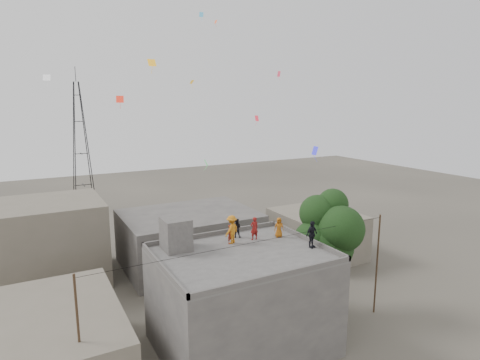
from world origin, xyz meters
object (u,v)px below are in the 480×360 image
object	(u,v)px
tree	(329,233)
person_dark_adult	(312,234)
stair_head_box	(176,234)
transmission_tower	(81,147)
person_red_adult	(254,228)

from	to	relation	value
tree	person_dark_adult	size ratio (longest dim) A/B	5.30
stair_head_box	transmission_tower	xyz separation A→B (m)	(-0.80, 37.40, 1.97)
stair_head_box	transmission_tower	size ratio (longest dim) A/B	0.10
tree	transmission_tower	bearing A→B (deg)	106.09
person_red_adult	person_dark_adult	distance (m)	3.86
person_dark_adult	person_red_adult	bearing A→B (deg)	114.75
transmission_tower	person_red_adult	bearing A→B (deg)	-81.08
transmission_tower	tree	bearing A→B (deg)	-73.91
stair_head_box	person_red_adult	size ratio (longest dim) A/B	1.29
person_red_adult	transmission_tower	bearing A→B (deg)	-80.05
tree	person_dark_adult	xyz separation A→B (m)	(-2.97, -1.73, 0.86)
transmission_tower	stair_head_box	bearing A→B (deg)	-88.77
tree	person_dark_adult	bearing A→B (deg)	-149.78
person_red_adult	person_dark_adult	bearing A→B (deg)	129.81
tree	person_red_adult	world-z (taller)	tree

